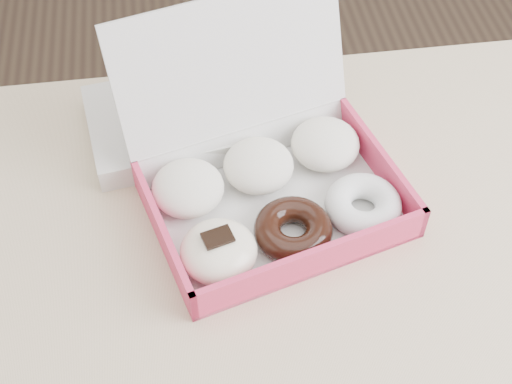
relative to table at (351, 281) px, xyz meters
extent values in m
cube|color=tan|center=(0.00, 0.00, 0.06)|extent=(1.20, 0.80, 0.04)
cylinder|color=tan|center=(-0.55, 0.35, -0.32)|extent=(0.05, 0.05, 0.71)
cube|color=silver|center=(-0.10, 0.08, 0.08)|extent=(0.39, 0.32, 0.01)
cube|color=#D33156|center=(-0.07, -0.03, 0.11)|extent=(0.32, 0.10, 0.06)
cube|color=silver|center=(-0.13, 0.20, 0.11)|extent=(0.32, 0.10, 0.06)
cube|color=#D33156|center=(-0.26, 0.04, 0.11)|extent=(0.07, 0.24, 0.06)
cube|color=#D33156|center=(0.06, 0.13, 0.11)|extent=(0.07, 0.24, 0.06)
cube|color=silver|center=(-0.14, 0.22, 0.20)|extent=(0.35, 0.18, 0.23)
ellipsoid|color=silver|center=(-0.22, 0.11, 0.11)|extent=(0.12, 0.12, 0.06)
ellipsoid|color=silver|center=(-0.11, 0.14, 0.11)|extent=(0.12, 0.12, 0.06)
ellipsoid|color=silver|center=(-0.01, 0.17, 0.11)|extent=(0.12, 0.12, 0.06)
ellipsoid|color=beige|center=(-0.19, 0.00, 0.11)|extent=(0.12, 0.12, 0.06)
cube|color=black|center=(-0.19, 0.00, 0.14)|extent=(0.04, 0.04, 0.00)
torus|color=black|center=(-0.08, 0.03, 0.10)|extent=(0.13, 0.13, 0.04)
torus|color=white|center=(0.02, 0.05, 0.10)|extent=(0.13, 0.13, 0.04)
cube|color=silver|center=(-0.23, 0.26, 0.10)|extent=(0.26, 0.22, 0.04)
camera|label=1|loc=(-0.21, -0.53, 0.86)|focal=50.00mm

